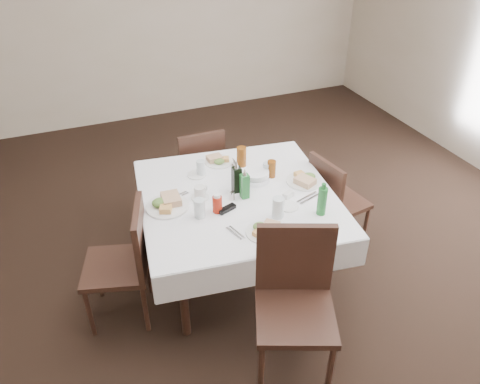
% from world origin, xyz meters
% --- Properties ---
extents(ground_plane, '(7.00, 7.00, 0.00)m').
position_xyz_m(ground_plane, '(0.00, 0.00, 0.00)').
color(ground_plane, black).
extents(room_shell, '(6.04, 7.04, 2.80)m').
position_xyz_m(room_shell, '(0.00, 0.00, 1.71)').
color(room_shell, '#BBA98D').
rests_on(room_shell, ground).
extents(dining_table, '(1.56, 1.56, 0.76)m').
position_xyz_m(dining_table, '(-0.10, 0.20, 0.69)').
color(dining_table, black).
rests_on(dining_table, ground).
extents(chair_north, '(0.42, 0.42, 0.88)m').
position_xyz_m(chair_north, '(-0.10, 1.12, 0.50)').
color(chair_north, black).
rests_on(chair_north, ground).
extents(chair_south, '(0.62, 0.62, 1.00)m').
position_xyz_m(chair_south, '(-0.07, -0.66, 0.57)').
color(chair_south, black).
rests_on(chair_south, ground).
extents(chair_east, '(0.47, 0.47, 0.86)m').
position_xyz_m(chair_east, '(0.76, 0.25, 0.49)').
color(chair_east, black).
rests_on(chair_east, ground).
extents(chair_west, '(0.54, 0.54, 0.92)m').
position_xyz_m(chair_west, '(-0.95, 0.10, 0.53)').
color(chair_west, black).
rests_on(chair_west, ground).
extents(meal_north, '(0.23, 0.23, 0.05)m').
position_xyz_m(meal_north, '(-0.07, 0.70, 0.78)').
color(meal_north, white).
rests_on(meal_north, dining_table).
extents(meal_south, '(0.24, 0.24, 0.05)m').
position_xyz_m(meal_south, '(-0.10, -0.27, 0.78)').
color(meal_south, white).
rests_on(meal_south, dining_table).
extents(meal_east, '(0.27, 0.27, 0.06)m').
position_xyz_m(meal_east, '(0.44, 0.17, 0.79)').
color(meal_east, white).
rests_on(meal_east, dining_table).
extents(meal_west, '(0.30, 0.30, 0.07)m').
position_xyz_m(meal_west, '(-0.61, 0.25, 0.79)').
color(meal_west, white).
rests_on(meal_west, dining_table).
extents(side_plate_a, '(0.15, 0.15, 0.01)m').
position_xyz_m(side_plate_a, '(-0.29, 0.57, 0.77)').
color(side_plate_a, white).
rests_on(side_plate_a, dining_table).
extents(side_plate_b, '(0.14, 0.14, 0.01)m').
position_xyz_m(side_plate_b, '(0.18, -0.07, 0.77)').
color(side_plate_b, white).
rests_on(side_plate_b, dining_table).
extents(water_n, '(0.07, 0.07, 0.12)m').
position_xyz_m(water_n, '(-0.26, 0.57, 0.82)').
color(water_n, silver).
rests_on(water_n, dining_table).
extents(water_s, '(0.08, 0.08, 0.15)m').
position_xyz_m(water_s, '(0.06, -0.14, 0.84)').
color(water_s, silver).
rests_on(water_s, dining_table).
extents(water_e, '(0.06, 0.06, 0.11)m').
position_xyz_m(water_e, '(0.21, 0.37, 0.82)').
color(water_e, silver).
rests_on(water_e, dining_table).
extents(water_w, '(0.07, 0.07, 0.14)m').
position_xyz_m(water_w, '(-0.43, 0.05, 0.83)').
color(water_w, silver).
rests_on(water_w, dining_table).
extents(iced_tea_a, '(0.08, 0.08, 0.16)m').
position_xyz_m(iced_tea_a, '(0.09, 0.59, 0.84)').
color(iced_tea_a, brown).
rests_on(iced_tea_a, dining_table).
extents(iced_tea_b, '(0.07, 0.07, 0.14)m').
position_xyz_m(iced_tea_b, '(0.24, 0.34, 0.83)').
color(iced_tea_b, brown).
rests_on(iced_tea_b, dining_table).
extents(bread_basket, '(0.23, 0.23, 0.08)m').
position_xyz_m(bread_basket, '(0.11, 0.35, 0.80)').
color(bread_basket, silver).
rests_on(bread_basket, dining_table).
extents(oil_cruet_dark, '(0.06, 0.06, 0.26)m').
position_xyz_m(oil_cruet_dark, '(-0.09, 0.25, 0.87)').
color(oil_cruet_dark, black).
rests_on(oil_cruet_dark, dining_table).
extents(oil_cruet_green, '(0.06, 0.06, 0.24)m').
position_xyz_m(oil_cruet_green, '(-0.06, 0.16, 0.86)').
color(oil_cruet_green, '#21712E').
rests_on(oil_cruet_green, dining_table).
extents(ketchup_bottle, '(0.07, 0.07, 0.14)m').
position_xyz_m(ketchup_bottle, '(-0.30, 0.07, 0.83)').
color(ketchup_bottle, '#B11E0C').
rests_on(ketchup_bottle, dining_table).
extents(salt_shaker, '(0.03, 0.03, 0.07)m').
position_xyz_m(salt_shaker, '(-0.16, 0.16, 0.80)').
color(salt_shaker, white).
rests_on(salt_shaker, dining_table).
extents(pepper_shaker, '(0.03, 0.03, 0.07)m').
position_xyz_m(pepper_shaker, '(-0.15, 0.16, 0.80)').
color(pepper_shaker, '#452F1A').
rests_on(pepper_shaker, dining_table).
extents(coffee_mug, '(0.14, 0.13, 0.09)m').
position_xyz_m(coffee_mug, '(-0.36, 0.27, 0.80)').
color(coffee_mug, white).
rests_on(coffee_mug, dining_table).
extents(sunglasses, '(0.14, 0.09, 0.03)m').
position_xyz_m(sunglasses, '(-0.24, 0.05, 0.78)').
color(sunglasses, black).
rests_on(sunglasses, dining_table).
extents(green_bottle, '(0.06, 0.06, 0.24)m').
position_xyz_m(green_bottle, '(0.35, -0.22, 0.87)').
color(green_bottle, '#21712E').
rests_on(green_bottle, dining_table).
extents(sugar_caddy, '(0.09, 0.08, 0.04)m').
position_xyz_m(sugar_caddy, '(0.23, 0.04, 0.78)').
color(sugar_caddy, white).
rests_on(sugar_caddy, dining_table).
extents(cutlery_n, '(0.05, 0.20, 0.01)m').
position_xyz_m(cutlery_n, '(0.04, 0.62, 0.77)').
color(cutlery_n, silver).
rests_on(cutlery_n, dining_table).
extents(cutlery_s, '(0.08, 0.16, 0.01)m').
position_xyz_m(cutlery_s, '(-0.28, -0.20, 0.77)').
color(cutlery_s, silver).
rests_on(cutlery_s, dining_table).
extents(cutlery_e, '(0.21, 0.11, 0.01)m').
position_xyz_m(cutlery_e, '(0.36, -0.03, 0.77)').
color(cutlery_e, silver).
rests_on(cutlery_e, dining_table).
extents(cutlery_w, '(0.16, 0.09, 0.01)m').
position_xyz_m(cutlery_w, '(-0.50, 0.35, 0.77)').
color(cutlery_w, silver).
rests_on(cutlery_w, dining_table).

